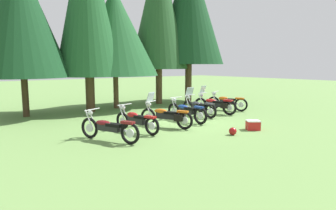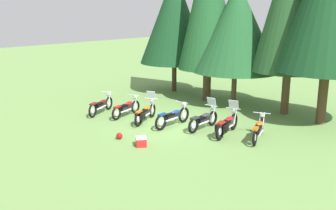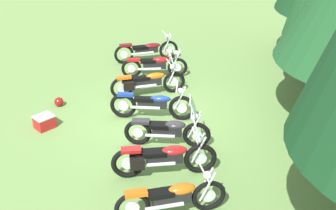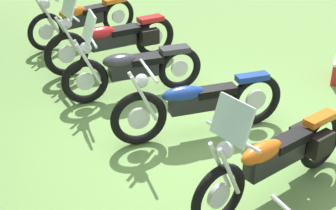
# 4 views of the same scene
# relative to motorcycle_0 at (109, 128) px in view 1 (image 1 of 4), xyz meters

# --- Properties ---
(ground_plane) EXTENTS (80.00, 80.00, 0.00)m
(ground_plane) POSITION_rel_motorcycle_0_xyz_m (4.07, 1.06, -0.44)
(ground_plane) COLOR #6B934C
(motorcycle_0) EXTENTS (1.12, 2.19, 1.00)m
(motorcycle_0) POSITION_rel_motorcycle_0_xyz_m (0.00, 0.00, 0.00)
(motorcycle_0) COLOR black
(motorcycle_0) RESTS_ON ground_plane
(motorcycle_1) EXTENTS (0.75, 2.17, 0.99)m
(motorcycle_1) POSITION_rel_motorcycle_0_xyz_m (1.37, 0.54, -0.00)
(motorcycle_1) COLOR black
(motorcycle_1) RESTS_ON ground_plane
(motorcycle_2) EXTENTS (1.11, 2.18, 1.36)m
(motorcycle_2) POSITION_rel_motorcycle_0_xyz_m (2.75, 0.53, 0.02)
(motorcycle_2) COLOR black
(motorcycle_2) RESTS_ON ground_plane
(motorcycle_3) EXTENTS (0.69, 2.37, 1.02)m
(motorcycle_3) POSITION_rel_motorcycle_0_xyz_m (4.16, 0.96, 0.01)
(motorcycle_3) COLOR black
(motorcycle_3) RESTS_ON ground_plane
(motorcycle_4) EXTENTS (0.66, 2.16, 1.36)m
(motorcycle_4) POSITION_rel_motorcycle_0_xyz_m (5.47, 1.57, 0.02)
(motorcycle_4) COLOR black
(motorcycle_4) RESTS_ON ground_plane
(motorcycle_5) EXTENTS (0.94, 2.33, 1.39)m
(motorcycle_5) POSITION_rel_motorcycle_0_xyz_m (6.69, 1.64, 0.04)
(motorcycle_5) COLOR black
(motorcycle_5) RESTS_ON ground_plane
(motorcycle_6) EXTENTS (1.04, 2.13, 1.01)m
(motorcycle_6) POSITION_rel_motorcycle_0_xyz_m (8.00, 2.02, 0.02)
(motorcycle_6) COLOR black
(motorcycle_6) RESTS_ON ground_plane
(pine_tree_0) EXTENTS (4.31, 4.31, 7.47)m
(pine_tree_0) POSITION_rel_motorcycle_0_xyz_m (-1.04, 6.56, 4.22)
(pine_tree_0) COLOR #42301E
(pine_tree_0) RESTS_ON ground_plane
(pine_tree_2) EXTENTS (4.77, 4.77, 6.66)m
(pine_tree_2) POSITION_rel_motorcycle_0_xyz_m (3.68, 6.44, 3.81)
(pine_tree_2) COLOR brown
(pine_tree_2) RESTS_ON ground_plane
(pine_tree_3) EXTENTS (3.60, 3.60, 9.59)m
(pine_tree_3) POSITION_rel_motorcycle_0_xyz_m (6.76, 6.54, 5.43)
(pine_tree_3) COLOR brown
(pine_tree_3) RESTS_ON ground_plane
(pine_tree_4) EXTENTS (4.52, 4.52, 9.61)m
(pine_tree_4) POSITION_rel_motorcycle_0_xyz_m (8.84, 6.09, 5.59)
(pine_tree_4) COLOR #4C3823
(pine_tree_4) RESTS_ON ground_plane
(picnic_cooler) EXTENTS (0.63, 0.62, 0.36)m
(picnic_cooler) POSITION_rel_motorcycle_0_xyz_m (5.08, -1.83, -0.26)
(picnic_cooler) COLOR red
(picnic_cooler) RESTS_ON ground_plane
(dropped_helmet) EXTENTS (0.27, 0.27, 0.27)m
(dropped_helmet) POSITION_rel_motorcycle_0_xyz_m (3.82, -1.91, -0.31)
(dropped_helmet) COLOR maroon
(dropped_helmet) RESTS_ON ground_plane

